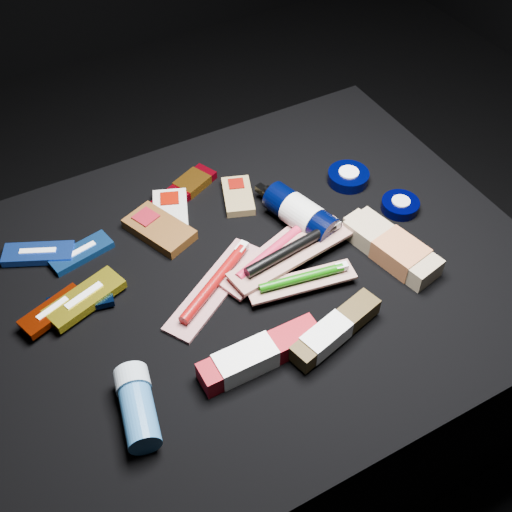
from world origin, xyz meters
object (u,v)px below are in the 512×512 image
bodywash_bottle (393,249)px  deodorant_stick (137,406)px  toothpaste_carton_red (255,357)px  lotion_bottle (301,214)px

bodywash_bottle → deodorant_stick: 0.51m
deodorant_stick → toothpaste_carton_red: 0.19m
bodywash_bottle → toothpaste_carton_red: 0.33m
lotion_bottle → deodorant_stick: bearing=-167.3°
toothpaste_carton_red → bodywash_bottle: bearing=14.1°
toothpaste_carton_red → lotion_bottle: bearing=45.9°
deodorant_stick → toothpaste_carton_red: size_ratio=0.66×
lotion_bottle → toothpaste_carton_red: (-0.22, -0.22, -0.01)m
bodywash_bottle → deodorant_stick: (-0.51, -0.08, 0.01)m
lotion_bottle → bodywash_bottle: 0.18m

